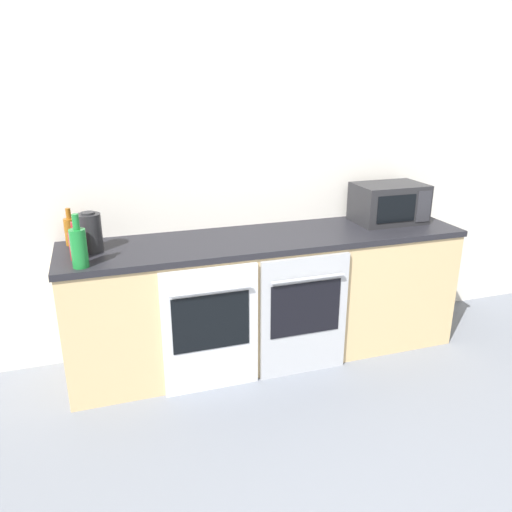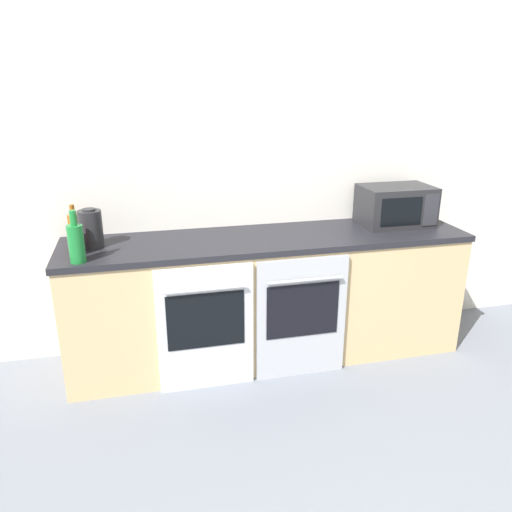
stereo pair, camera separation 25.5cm
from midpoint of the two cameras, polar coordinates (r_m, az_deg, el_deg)
name	(u,v)px [view 2 (the right image)]	position (r m, az deg, el deg)	size (l,w,h in m)	color
wall_back	(257,166)	(3.56, 2.16, 10.20)	(10.00, 0.06, 2.60)	silver
counter_back	(268,297)	(3.50, 3.45, -4.70)	(2.71, 0.64, 0.88)	tan
oven_left	(206,328)	(3.12, -3.41, -8.26)	(0.60, 0.06, 0.83)	silver
oven_right	(302,318)	(3.27, 7.49, -7.03)	(0.60, 0.06, 0.83)	#A8AAAF
microwave	(396,206)	(3.75, 17.56, 5.50)	(0.50, 0.34, 0.28)	#232326
bottle_amber	(74,227)	(3.39, -18.07, 3.20)	(0.07, 0.07, 0.24)	#8C5114
bottle_green	(76,242)	(2.96, -17.58, 1.48)	(0.09, 0.09, 0.30)	#19722D
bottle_red	(76,240)	(3.10, -17.74, 1.68)	(0.08, 0.08, 0.22)	maroon
kettle	(91,229)	(3.22, -16.23, 3.00)	(0.14, 0.14, 0.24)	#232326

